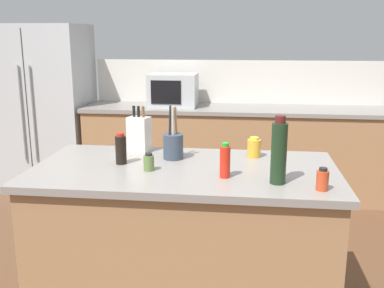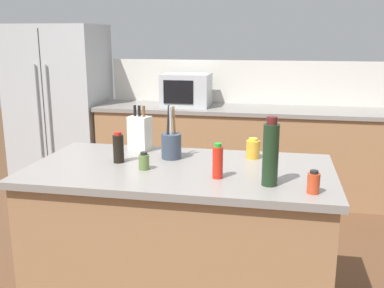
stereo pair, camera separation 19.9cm
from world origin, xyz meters
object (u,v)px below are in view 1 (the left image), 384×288
object	(u,v)px
soy_sauce_bottle	(121,149)
spice_jar_oregano	(149,162)
utensil_crock	(173,145)
spice_jar_paprika	(322,180)
honey_jar	(254,148)
knife_block	(139,134)
hot_sauce_bottle	(225,161)
wine_bottle	(279,152)
microwave	(173,90)
refrigerator	(43,108)

from	to	relation	value
soy_sauce_bottle	spice_jar_oregano	bearing A→B (deg)	-30.39
utensil_crock	spice_jar_paprika	distance (m)	0.93
honey_jar	knife_block	bearing A→B (deg)	175.61
hot_sauce_bottle	wine_bottle	bearing A→B (deg)	-13.14
microwave	spice_jar_oregano	size ratio (longest dim) A/B	4.95
microwave	wine_bottle	distance (m)	2.59
utensil_crock	spice_jar_paprika	size ratio (longest dim) A/B	2.87
refrigerator	hot_sauce_bottle	bearing A→B (deg)	-48.67
knife_block	spice_jar_oregano	bearing A→B (deg)	-55.81
refrigerator	microwave	distance (m)	1.48
knife_block	honey_jar	size ratio (longest dim) A/B	2.36
spice_jar_paprika	wine_bottle	world-z (taller)	wine_bottle
refrigerator	spice_jar_paprika	world-z (taller)	refrigerator
soy_sauce_bottle	spice_jar_paprika	bearing A→B (deg)	-16.77
knife_block	microwave	bearing A→B (deg)	106.55
knife_block	honey_jar	world-z (taller)	knife_block
utensil_crock	honey_jar	bearing A→B (deg)	11.61
honey_jar	spice_jar_paprika	bearing A→B (deg)	-60.81
knife_block	spice_jar_oregano	distance (m)	0.44
microwave	spice_jar_oregano	xyz separation A→B (m)	(0.24, -2.28, -0.12)
refrigerator	honey_jar	world-z (taller)	refrigerator
wine_bottle	hot_sauce_bottle	bearing A→B (deg)	166.86
utensil_crock	soy_sauce_bottle	bearing A→B (deg)	-152.82
spice_jar_paprika	hot_sauce_bottle	bearing A→B (deg)	163.29
utensil_crock	honey_jar	size ratio (longest dim) A/B	2.61
refrigerator	spice_jar_paprika	bearing A→B (deg)	-44.55
wine_bottle	hot_sauce_bottle	distance (m)	0.28
spice_jar_paprika	soy_sauce_bottle	bearing A→B (deg)	163.23
refrigerator	knife_block	distance (m)	2.47
spice_jar_paprika	hot_sauce_bottle	distance (m)	0.49
hot_sauce_bottle	soy_sauce_bottle	bearing A→B (deg)	163.17
spice_jar_oregano	hot_sauce_bottle	distance (m)	0.43
soy_sauce_bottle	wine_bottle	bearing A→B (deg)	-15.71
utensil_crock	soy_sauce_bottle	distance (m)	0.32
honey_jar	soy_sauce_bottle	bearing A→B (deg)	-162.31
spice_jar_paprika	hot_sauce_bottle	xyz separation A→B (m)	(-0.47, 0.14, 0.04)
spice_jar_oregano	soy_sauce_bottle	bearing A→B (deg)	149.61
spice_jar_oregano	soy_sauce_bottle	world-z (taller)	soy_sauce_bottle
knife_block	hot_sauce_bottle	size ratio (longest dim) A/B	1.56
microwave	wine_bottle	xyz separation A→B (m)	(0.92, -2.42, -0.01)
spice_jar_oregano	honey_jar	xyz separation A→B (m)	(0.57, 0.35, 0.01)
wine_bottle	refrigerator	bearing A→B (deg)	133.99
honey_jar	spice_jar_paprika	world-z (taller)	honey_jar
spice_jar_oregano	refrigerator	bearing A→B (deg)	126.03
honey_jar	wine_bottle	bearing A→B (deg)	-77.03
spice_jar_oregano	spice_jar_paprika	bearing A→B (deg)	-13.59
refrigerator	wine_bottle	world-z (taller)	refrigerator
utensil_crock	spice_jar_oregano	size ratio (longest dim) A/B	3.24
knife_block	hot_sauce_bottle	bearing A→B (deg)	-26.30
utensil_crock	wine_bottle	size ratio (longest dim) A/B	0.93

